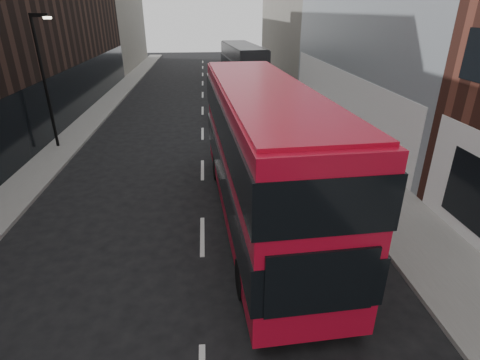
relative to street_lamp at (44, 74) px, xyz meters
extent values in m
cube|color=slate|center=(15.72, 7.00, -4.11)|extent=(3.00, 80.00, 0.15)
cube|color=slate|center=(0.22, 7.00, -4.11)|extent=(2.00, 80.00, 0.15)
cube|color=silver|center=(17.37, 3.00, -2.28)|extent=(0.35, 21.00, 3.80)
cube|color=black|center=(-3.28, 12.00, 2.82)|extent=(5.00, 24.00, 14.00)
cube|color=slate|center=(-3.28, 34.00, 2.32)|extent=(5.00, 20.00, 13.00)
cylinder|color=black|center=(-0.08, 0.00, -0.53)|extent=(0.16, 0.16, 7.00)
cube|color=black|center=(0.32, 0.00, 2.87)|extent=(0.90, 0.15, 0.18)
cube|color=#FFF2CC|center=(0.72, 0.00, 2.75)|extent=(0.35, 0.22, 0.12)
cube|color=#B50B23|center=(10.42, -9.06, -1.46)|extent=(3.52, 12.62, 4.54)
cube|color=black|center=(10.42, -9.06, -2.20)|extent=(3.64, 12.68, 1.25)
cube|color=black|center=(10.42, -9.06, -0.27)|extent=(3.64, 12.68, 1.25)
cube|color=black|center=(10.77, -15.32, -2.03)|extent=(2.41, 0.21, 1.59)
cube|color=black|center=(10.08, -2.80, -2.03)|extent=(2.41, 0.21, 1.59)
cube|color=#B50B23|center=(10.42, -9.06, 0.84)|extent=(3.38, 12.11, 0.12)
cylinder|color=black|center=(8.94, -5.14, -3.61)|extent=(0.40, 1.15, 1.13)
cylinder|color=black|center=(11.47, -5.00, -3.61)|extent=(0.40, 1.15, 1.13)
cylinder|color=black|center=(9.38, -13.12, -3.61)|extent=(0.40, 1.15, 1.13)
cylinder|color=black|center=(11.91, -12.98, -3.61)|extent=(0.40, 1.15, 1.13)
cube|color=black|center=(12.48, 19.25, -2.01)|extent=(3.91, 12.47, 3.46)
cube|color=black|center=(12.48, 19.25, -2.23)|extent=(4.04, 12.53, 1.23)
cube|color=black|center=(13.05, 13.11, -2.06)|extent=(2.37, 0.30, 1.56)
cube|color=black|center=(11.91, 25.38, -2.06)|extent=(2.37, 0.30, 1.56)
cube|color=black|center=(12.48, 19.25, -0.25)|extent=(3.76, 11.97, 0.12)
cylinder|color=black|center=(10.88, 23.04, -3.62)|extent=(0.44, 1.14, 1.12)
cylinder|color=black|center=(13.36, 23.27, -3.62)|extent=(0.44, 1.14, 1.12)
cylinder|color=black|center=(11.61, 15.22, -3.62)|extent=(0.44, 1.14, 1.12)
cylinder|color=black|center=(14.08, 15.45, -3.62)|extent=(0.44, 1.14, 1.12)
imported|color=black|center=(10.22, -0.80, -3.47)|extent=(2.21, 4.33, 1.41)
imported|color=#93969B|center=(9.75, 4.93, -3.48)|extent=(1.79, 4.36, 1.40)
imported|color=black|center=(12.53, 14.83, -3.41)|extent=(2.68, 5.50, 1.54)
camera|label=1|loc=(8.54, -21.30, 3.16)|focal=28.00mm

